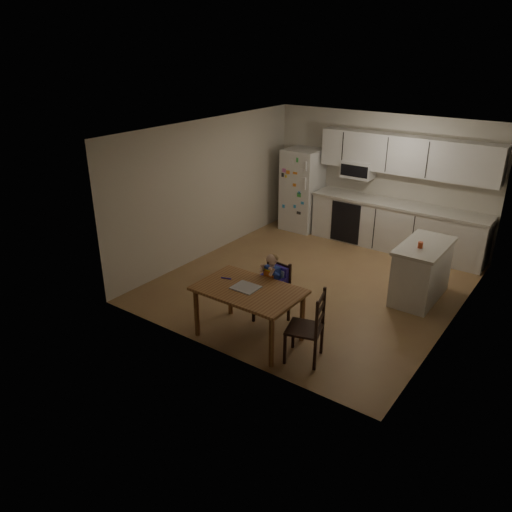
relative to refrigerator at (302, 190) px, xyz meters
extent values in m
cube|color=#946A45|center=(1.55, -2.15, -0.85)|extent=(4.50, 5.00, 0.01)
cube|color=beige|center=(1.55, 0.35, 0.40)|extent=(4.50, 0.02, 2.50)
cube|color=beige|center=(-0.70, -2.15, 0.40)|extent=(0.02, 5.00, 2.50)
cube|color=beige|center=(3.80, -2.15, 0.40)|extent=(0.02, 5.00, 2.50)
cube|color=white|center=(1.55, -2.15, 1.65)|extent=(4.50, 5.00, 0.01)
cube|color=silver|center=(0.00, 0.00, 0.00)|extent=(0.72, 0.70, 1.70)
cube|color=silver|center=(2.08, 0.05, -0.42)|extent=(3.34, 0.60, 0.86)
cube|color=beige|center=(2.08, 0.04, 0.04)|extent=(3.37, 0.62, 0.05)
cube|color=black|center=(1.16, -0.26, -0.42)|extent=(0.60, 0.02, 0.80)
cube|color=silver|center=(2.08, 0.18, 0.95)|extent=(3.34, 0.34, 0.70)
cube|color=silver|center=(1.16, 0.15, 0.57)|extent=(0.60, 0.38, 0.33)
cube|color=silver|center=(3.15, -1.66, -0.42)|extent=(0.58, 1.16, 0.85)
cube|color=beige|center=(3.15, -1.66, 0.03)|extent=(0.64, 1.22, 0.05)
cylinder|color=#C7461E|center=(3.13, -1.84, 0.10)|extent=(0.07, 0.07, 0.09)
cube|color=brown|center=(1.68, -4.15, -0.13)|extent=(1.38, 0.89, 0.04)
cylinder|color=brown|center=(1.07, -4.51, -0.50)|extent=(0.07, 0.07, 0.70)
cylinder|color=brown|center=(1.07, -3.79, -0.50)|extent=(0.07, 0.07, 0.70)
cylinder|color=brown|center=(2.29, -4.51, -0.50)|extent=(0.07, 0.07, 0.70)
cylinder|color=brown|center=(2.29, -3.79, -0.50)|extent=(0.07, 0.07, 0.70)
cube|color=#B7B7BC|center=(1.63, -4.15, -0.10)|extent=(0.34, 0.29, 0.01)
cylinder|color=#3525B8|center=(1.24, -4.09, -0.10)|extent=(0.12, 0.06, 0.02)
cube|color=black|center=(1.68, -3.62, -0.44)|extent=(0.44, 0.44, 0.03)
cube|color=black|center=(1.48, -3.78, -0.65)|extent=(0.04, 0.04, 0.40)
cube|color=black|center=(1.52, -3.42, -0.65)|extent=(0.04, 0.04, 0.40)
cube|color=black|center=(1.84, -3.82, -0.65)|extent=(0.04, 0.04, 0.40)
cube|color=black|center=(1.88, -3.46, -0.65)|extent=(0.04, 0.04, 0.40)
cube|color=black|center=(1.70, -3.44, -0.19)|extent=(0.40, 0.08, 0.47)
cube|color=#3525B8|center=(1.68, -3.62, -0.38)|extent=(0.39, 0.36, 0.09)
cube|color=#3525B8|center=(1.70, -3.49, -0.17)|extent=(0.36, 0.10, 0.32)
cube|color=#4B84C2|center=(1.68, -3.64, -0.32)|extent=(0.31, 0.27, 0.02)
cube|color=#1E32A0|center=(1.68, -3.61, -0.11)|extent=(0.22, 0.16, 0.24)
cube|color=red|center=(1.67, -3.67, -0.12)|extent=(0.18, 0.03, 0.19)
sphere|color=beige|center=(1.68, -3.62, 0.12)|extent=(0.18, 0.18, 0.16)
ellipsoid|color=olive|center=(1.68, -3.62, 0.14)|extent=(0.18, 0.17, 0.13)
cube|color=black|center=(2.53, -4.14, -0.41)|extent=(0.52, 0.52, 0.03)
cube|color=black|center=(2.30, -4.01, -0.64)|extent=(0.04, 0.04, 0.42)
cube|color=black|center=(2.66, -3.90, -0.64)|extent=(0.04, 0.04, 0.42)
cube|color=black|center=(2.40, -4.38, -0.64)|extent=(0.04, 0.04, 0.42)
cube|color=black|center=(2.77, -4.27, -0.64)|extent=(0.04, 0.04, 0.42)
cube|color=black|center=(2.71, -4.09, -0.15)|extent=(0.15, 0.41, 0.50)
camera|label=1|loc=(5.16, -8.81, 2.87)|focal=35.00mm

